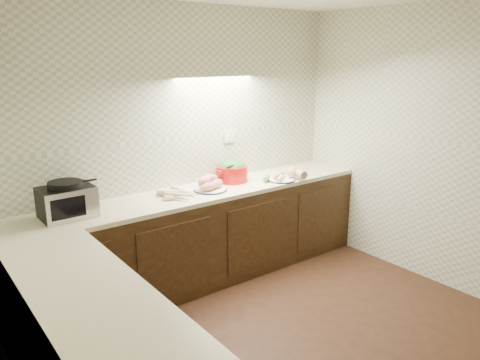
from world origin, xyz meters
TOP-DOWN VIEW (x-y plane):
  - room at (0.00, 0.00)m, footprint 3.60×3.60m
  - counter at (-0.68, 0.68)m, footprint 3.60×3.60m
  - toaster_oven at (-1.20, 1.54)m, footprint 0.41×0.32m
  - parsnip_pile at (-0.27, 1.46)m, footprint 0.45×0.40m
  - sweet_potato_plate at (0.10, 1.48)m, footprint 0.32×0.32m
  - onion_bowl at (0.16, 1.62)m, footprint 0.17×0.17m
  - dutch_oven at (0.46, 1.62)m, footprint 0.40×0.37m
  - veg_plate at (0.93, 1.33)m, footprint 0.45×0.31m

SIDE VIEW (x-z plane):
  - counter at x=-0.68m, z-range 0.00..0.90m
  - parsnip_pile at x=-0.27m, z-range 0.89..0.97m
  - veg_plate at x=0.93m, z-range 0.88..1.01m
  - onion_bowl at x=0.16m, z-range 0.88..1.01m
  - sweet_potato_plate at x=0.10m, z-range 0.88..1.03m
  - dutch_oven at x=0.46m, z-range 0.90..1.12m
  - toaster_oven at x=-1.20m, z-range 0.89..1.18m
  - room at x=0.00m, z-range 0.33..2.93m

